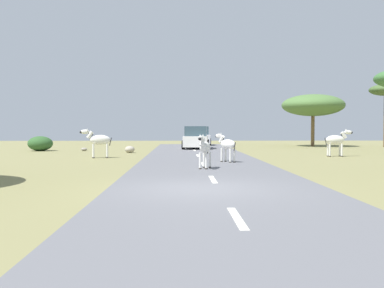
{
  "coord_description": "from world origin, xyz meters",
  "views": [
    {
      "loc": [
        -0.54,
        -12.0,
        1.69
      ],
      "look_at": [
        0.11,
        12.57,
        0.78
      ],
      "focal_mm": 41.75,
      "sensor_mm": 36.0,
      "label": 1
    }
  ],
  "objects_px": {
    "zebra_2": "(227,145)",
    "rock_1": "(130,149)",
    "zebra_0": "(205,148)",
    "car_0": "(196,138)",
    "car_1": "(199,137)",
    "bush_0": "(40,144)",
    "rock_2": "(84,149)",
    "tree_1": "(313,105)",
    "zebra_4": "(336,140)",
    "zebra_1": "(98,140)"
  },
  "relations": [
    {
      "from": "zebra_1",
      "to": "zebra_2",
      "type": "relative_size",
      "value": 1.24
    },
    {
      "from": "zebra_2",
      "to": "rock_1",
      "type": "bearing_deg",
      "value": 87.78
    },
    {
      "from": "zebra_2",
      "to": "rock_1",
      "type": "distance_m",
      "value": 10.47
    },
    {
      "from": "zebra_2",
      "to": "bush_0",
      "type": "relative_size",
      "value": 0.78
    },
    {
      "from": "bush_0",
      "to": "zebra_0",
      "type": "bearing_deg",
      "value": -53.02
    },
    {
      "from": "tree_1",
      "to": "zebra_4",
      "type": "bearing_deg",
      "value": -101.2
    },
    {
      "from": "zebra_0",
      "to": "zebra_1",
      "type": "height_order",
      "value": "zebra_1"
    },
    {
      "from": "tree_1",
      "to": "rock_2",
      "type": "height_order",
      "value": "tree_1"
    },
    {
      "from": "zebra_4",
      "to": "zebra_1",
      "type": "bearing_deg",
      "value": -90.54
    },
    {
      "from": "rock_2",
      "to": "tree_1",
      "type": "bearing_deg",
      "value": 20.64
    },
    {
      "from": "zebra_4",
      "to": "bush_0",
      "type": "relative_size",
      "value": 0.96
    },
    {
      "from": "zebra_4",
      "to": "rock_2",
      "type": "distance_m",
      "value": 17.4
    },
    {
      "from": "zebra_0",
      "to": "rock_2",
      "type": "distance_m",
      "value": 16.67
    },
    {
      "from": "car_0",
      "to": "rock_2",
      "type": "bearing_deg",
      "value": -160.16
    },
    {
      "from": "car_0",
      "to": "zebra_0",
      "type": "bearing_deg",
      "value": -86.62
    },
    {
      "from": "zebra_1",
      "to": "rock_1",
      "type": "height_order",
      "value": "zebra_1"
    },
    {
      "from": "rock_1",
      "to": "rock_2",
      "type": "bearing_deg",
      "value": 145.38
    },
    {
      "from": "zebra_0",
      "to": "bush_0",
      "type": "relative_size",
      "value": 0.81
    },
    {
      "from": "bush_0",
      "to": "zebra_4",
      "type": "bearing_deg",
      "value": -19.36
    },
    {
      "from": "zebra_2",
      "to": "zebra_4",
      "type": "relative_size",
      "value": 0.82
    },
    {
      "from": "rock_1",
      "to": "zebra_4",
      "type": "bearing_deg",
      "value": -18.74
    },
    {
      "from": "zebra_2",
      "to": "zebra_1",
      "type": "bearing_deg",
      "value": 116.34
    },
    {
      "from": "rock_2",
      "to": "zebra_0",
      "type": "bearing_deg",
      "value": -61.61
    },
    {
      "from": "tree_1",
      "to": "bush_0",
      "type": "relative_size",
      "value": 3.11
    },
    {
      "from": "zebra_0",
      "to": "tree_1",
      "type": "distance_m",
      "value": 24.43
    },
    {
      "from": "zebra_2",
      "to": "car_0",
      "type": "height_order",
      "value": "car_0"
    },
    {
      "from": "bush_0",
      "to": "tree_1",
      "type": "bearing_deg",
      "value": 17.77
    },
    {
      "from": "zebra_4",
      "to": "rock_2",
      "type": "height_order",
      "value": "zebra_4"
    },
    {
      "from": "car_1",
      "to": "rock_1",
      "type": "bearing_deg",
      "value": -115.41
    },
    {
      "from": "zebra_4",
      "to": "rock_1",
      "type": "distance_m",
      "value": 13.18
    },
    {
      "from": "zebra_1",
      "to": "rock_1",
      "type": "xyz_separation_m",
      "value": [
        1.16,
        5.07,
        -0.76
      ]
    },
    {
      "from": "zebra_1",
      "to": "tree_1",
      "type": "xyz_separation_m",
      "value": [
        16.35,
        14.6,
        2.67
      ]
    },
    {
      "from": "rock_2",
      "to": "bush_0",
      "type": "bearing_deg",
      "value": 179.13
    },
    {
      "from": "car_0",
      "to": "car_1",
      "type": "xyz_separation_m",
      "value": [
        0.49,
        6.92,
        0.0
      ]
    },
    {
      "from": "bush_0",
      "to": "rock_1",
      "type": "relative_size",
      "value": 2.72
    },
    {
      "from": "zebra_2",
      "to": "car_1",
      "type": "distance_m",
      "value": 20.5
    },
    {
      "from": "zebra_0",
      "to": "rock_1",
      "type": "relative_size",
      "value": 2.19
    },
    {
      "from": "rock_1",
      "to": "rock_2",
      "type": "relative_size",
      "value": 1.47
    },
    {
      "from": "zebra_2",
      "to": "car_1",
      "type": "xyz_separation_m",
      "value": [
        -0.49,
        20.49,
        -0.03
      ]
    },
    {
      "from": "zebra_1",
      "to": "rock_2",
      "type": "xyz_separation_m",
      "value": [
        -2.41,
        7.53,
        -0.87
      ]
    },
    {
      "from": "zebra_1",
      "to": "rock_1",
      "type": "bearing_deg",
      "value": -25.05
    },
    {
      "from": "zebra_4",
      "to": "bush_0",
      "type": "bearing_deg",
      "value": -113.43
    },
    {
      "from": "zebra_1",
      "to": "bush_0",
      "type": "height_order",
      "value": "zebra_1"
    },
    {
      "from": "car_0",
      "to": "bush_0",
      "type": "height_order",
      "value": "car_0"
    },
    {
      "from": "zebra_1",
      "to": "zebra_2",
      "type": "xyz_separation_m",
      "value": [
        6.75,
        -3.76,
        -0.1
      ]
    },
    {
      "from": "zebra_1",
      "to": "car_0",
      "type": "height_order",
      "value": "car_0"
    },
    {
      "from": "zebra_1",
      "to": "car_1",
      "type": "distance_m",
      "value": 17.87
    },
    {
      "from": "zebra_1",
      "to": "zebra_4",
      "type": "relative_size",
      "value": 1.02
    },
    {
      "from": "rock_1",
      "to": "zebra_2",
      "type": "bearing_deg",
      "value": -57.65
    },
    {
      "from": "zebra_0",
      "to": "rock_1",
      "type": "height_order",
      "value": "zebra_0"
    }
  ]
}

